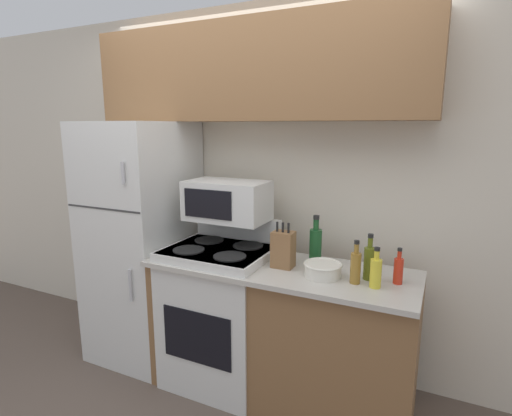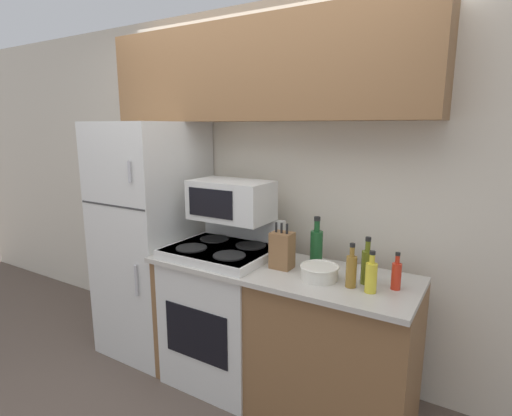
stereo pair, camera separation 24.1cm
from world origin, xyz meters
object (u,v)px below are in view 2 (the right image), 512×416
at_px(refrigerator, 153,238).
at_px(bottle_olive_oil, 367,266).
at_px(knife_block, 282,250).
at_px(bottle_hot_sauce, 396,275).
at_px(bottle_cooking_spray, 371,276).
at_px(bottle_wine_green, 316,246).
at_px(bowl, 319,272).
at_px(stove, 223,311).
at_px(microwave, 231,200).
at_px(bottle_vinegar, 351,270).

bearing_deg(refrigerator, bottle_olive_oil, -2.53).
xyz_separation_m(knife_block, bottle_hot_sauce, (0.66, 0.03, -0.03)).
height_order(bottle_cooking_spray, bottle_wine_green, bottle_wine_green).
height_order(bowl, bottle_cooking_spray, bottle_cooking_spray).
relative_size(refrigerator, bowl, 8.06).
relative_size(stove, bottle_hot_sauce, 5.53).
bearing_deg(refrigerator, microwave, 2.20).
distance_m(bottle_vinegar, bottle_hot_sauce, 0.23).
xyz_separation_m(refrigerator, bottle_olive_oil, (1.67, -0.07, 0.11)).
bearing_deg(bottle_vinegar, bowl, 174.27).
distance_m(bottle_vinegar, bottle_olive_oil, 0.10).
relative_size(stove, bowl, 5.07).
bearing_deg(bottle_wine_green, bottle_vinegar, -38.19).
height_order(knife_block, bottle_olive_oil, knife_block).
relative_size(knife_block, bottle_vinegar, 1.16).
distance_m(microwave, bottle_vinegar, 0.95).
height_order(knife_block, bottle_vinegar, knife_block).
xyz_separation_m(bottle_olive_oil, bottle_hot_sauce, (0.15, 0.01, -0.02)).
bearing_deg(stove, bowl, -4.52).
relative_size(knife_block, bottle_cooking_spray, 1.27).
bearing_deg(bottle_cooking_spray, bottle_hot_sauce, 46.67).
xyz_separation_m(refrigerator, bottle_cooking_spray, (1.73, -0.18, 0.10)).
distance_m(microwave, knife_block, 0.53).
distance_m(stove, bottle_olive_oil, 1.08).
bearing_deg(bowl, bottle_hot_sauce, 10.69).
bearing_deg(bottle_olive_oil, bottle_cooking_spray, -62.80).
distance_m(refrigerator, stove, 0.82).
relative_size(knife_block, bowl, 1.28).
distance_m(stove, microwave, 0.76).
bearing_deg(refrigerator, stove, -6.88).
relative_size(microwave, bottle_wine_green, 1.80).
distance_m(bottle_cooking_spray, bottle_hot_sauce, 0.15).
relative_size(bottle_cooking_spray, bottle_wine_green, 0.73).
bearing_deg(bottle_olive_oil, bottle_wine_green, 157.61).
bearing_deg(bottle_hot_sauce, bottle_wine_green, 164.55).
xyz_separation_m(knife_block, bowl, (0.26, -0.05, -0.07)).
bearing_deg(knife_block, refrigerator, 175.39).
distance_m(knife_block, bottle_vinegar, 0.45).
distance_m(microwave, bottle_wine_green, 0.65).
bearing_deg(bottle_vinegar, microwave, 168.08).
relative_size(bottle_vinegar, bottle_cooking_spray, 1.09).
bearing_deg(bottle_cooking_spray, bottle_wine_green, 148.57).
bearing_deg(knife_block, bottle_wine_green, 47.91).
relative_size(knife_block, bottle_wine_green, 0.93).
bearing_deg(bottle_olive_oil, bottle_vinegar, -122.51).
height_order(refrigerator, bottle_cooking_spray, refrigerator).
xyz_separation_m(refrigerator, bottle_vinegar, (1.62, -0.16, 0.11)).
distance_m(refrigerator, bottle_cooking_spray, 1.74).
distance_m(stove, bottle_wine_green, 0.81).
bearing_deg(bowl, bottle_vinegar, -5.73).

